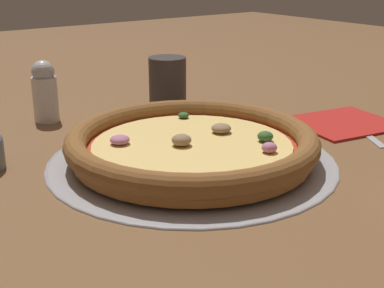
% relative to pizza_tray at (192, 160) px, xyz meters
% --- Properties ---
extents(ground_plane, '(3.00, 3.00, 0.00)m').
position_rel_pizza_tray_xyz_m(ground_plane, '(0.00, 0.00, -0.00)').
color(ground_plane, brown).
extents(pizza_tray, '(0.39, 0.39, 0.01)m').
position_rel_pizza_tray_xyz_m(pizza_tray, '(0.00, 0.00, 0.00)').
color(pizza_tray, '#9E9EA3').
rests_on(pizza_tray, ground_plane).
extents(pizza, '(0.34, 0.34, 0.04)m').
position_rel_pizza_tray_xyz_m(pizza, '(0.00, 0.00, 0.02)').
color(pizza, '#A86B33').
rests_on(pizza, pizza_tray).
extents(drinking_cup, '(0.07, 0.07, 0.09)m').
position_rel_pizza_tray_xyz_m(drinking_cup, '(0.13, 0.25, 0.04)').
color(drinking_cup, '#383333').
rests_on(drinking_cup, ground_plane).
extents(napkin, '(0.18, 0.17, 0.01)m').
position_rel_pizza_tray_xyz_m(napkin, '(0.30, -0.01, 0.00)').
color(napkin, '#B2231E').
rests_on(napkin, ground_plane).
extents(fork, '(0.10, 0.15, 0.00)m').
position_rel_pizza_tray_xyz_m(fork, '(0.30, -0.04, -0.00)').
color(fork, '#B7B7BC').
rests_on(fork, ground_plane).
extents(pepper_shaker, '(0.04, 0.04, 0.10)m').
position_rel_pizza_tray_xyz_m(pepper_shaker, '(-0.08, 0.30, 0.05)').
color(pepper_shaker, silver).
rests_on(pepper_shaker, ground_plane).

